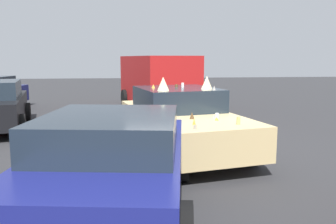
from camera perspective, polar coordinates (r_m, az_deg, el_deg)
The scene contains 4 objects.
ground_plane at distance 8.08m, azimuth 2.12°, elevation -6.28°, with size 60.00×60.00×0.00m, color #2D2D30.
art_car_decorated at distance 7.98m, azimuth 2.02°, elevation -1.26°, with size 4.81×2.72×1.69m.
parked_van_near_right at distance 14.52m, azimuth -1.85°, elevation 5.22°, with size 5.16×2.98×2.17m.
parked_sedan_far_left at distance 4.86m, azimuth -8.77°, elevation -7.88°, with size 4.26×2.55×1.37m.
Camera 1 is at (-7.72, 1.23, 2.08)m, focal length 37.94 mm.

